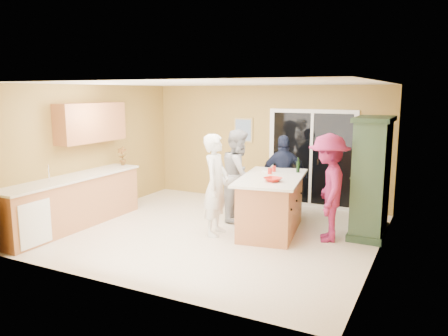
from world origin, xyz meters
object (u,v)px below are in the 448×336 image
at_px(woman_navy, 284,176).
at_px(woman_magenta, 328,188).
at_px(kitchen_island, 271,206).
at_px(green_hutch, 371,179).
at_px(woman_grey, 239,175).
at_px(woman_white, 216,185).

xyz_separation_m(woman_navy, woman_magenta, (1.13, -1.05, 0.09)).
relative_size(kitchen_island, green_hutch, 0.99).
relative_size(woman_grey, woman_magenta, 0.98).
height_order(woman_white, woman_magenta, woman_magenta).
bearing_deg(woman_navy, woman_grey, 14.21).
height_order(green_hutch, woman_grey, green_hutch).
bearing_deg(woman_navy, woman_white, 40.53).
xyz_separation_m(kitchen_island, woman_grey, (-0.84, 0.44, 0.41)).
bearing_deg(woman_grey, woman_white, 166.54).
xyz_separation_m(kitchen_island, woman_navy, (-0.14, 1.06, 0.34)).
bearing_deg(green_hutch, kitchen_island, -160.20).
distance_m(woman_grey, woman_magenta, 1.88).
bearing_deg(woman_white, woman_grey, -6.42).
bearing_deg(woman_white, green_hutch, -72.70).
bearing_deg(woman_magenta, woman_navy, -149.02).
distance_m(kitchen_island, green_hutch, 1.77).
bearing_deg(woman_grey, woman_navy, -63.85).
height_order(woman_white, woman_navy, woman_white).
xyz_separation_m(kitchen_island, woman_white, (-0.81, -0.57, 0.41)).
xyz_separation_m(woman_white, woman_magenta, (1.80, 0.57, 0.02)).
relative_size(woman_navy, woman_magenta, 0.91).
bearing_deg(kitchen_island, green_hutch, 10.46).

